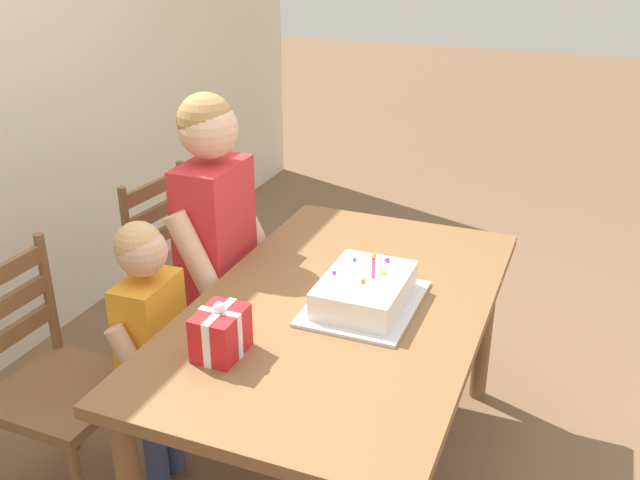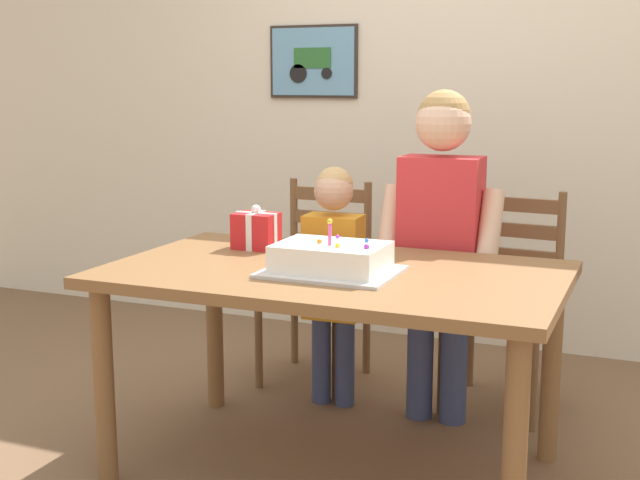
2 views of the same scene
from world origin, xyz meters
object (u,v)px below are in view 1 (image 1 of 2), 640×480
(birthday_cake, at_px, (365,292))
(child_younger, at_px, (151,333))
(child_older, at_px, (215,230))
(chair_left, at_px, (53,384))
(gift_box_red_large, at_px, (221,333))
(dining_table, at_px, (342,327))
(chair_right, at_px, (188,276))

(birthday_cake, height_order, child_younger, child_younger)
(child_older, bearing_deg, birthday_cake, -106.74)
(chair_left, bearing_deg, birthday_cake, -64.85)
(birthday_cake, relative_size, child_younger, 0.43)
(gift_box_red_large, bearing_deg, child_younger, 65.33)
(birthday_cake, bearing_deg, child_younger, 111.02)
(dining_table, bearing_deg, child_older, 69.94)
(gift_box_red_large, bearing_deg, child_older, 30.67)
(dining_table, height_order, child_younger, child_younger)
(chair_right, xyz_separation_m, child_younger, (-0.67, -0.28, 0.16))
(child_older, bearing_deg, chair_left, 156.39)
(dining_table, distance_m, chair_right, 1.00)
(chair_left, distance_m, child_older, 0.79)
(dining_table, distance_m, child_older, 0.66)
(birthday_cake, distance_m, chair_right, 1.09)
(chair_left, relative_size, child_older, 0.68)
(chair_left, height_order, child_younger, child_younger)
(gift_box_red_large, distance_m, child_younger, 0.45)
(dining_table, distance_m, chair_left, 0.99)
(birthday_cake, xyz_separation_m, gift_box_red_large, (-0.43, 0.29, 0.02))
(dining_table, bearing_deg, child_younger, 111.91)
(birthday_cake, height_order, gift_box_red_large, birthday_cake)
(chair_left, height_order, chair_right, same)
(child_younger, bearing_deg, birthday_cake, -68.98)
(birthday_cake, xyz_separation_m, chair_left, (-0.45, 0.95, -0.32))
(dining_table, xyz_separation_m, chair_left, (-0.43, 0.88, -0.18))
(dining_table, xyz_separation_m, chair_right, (0.43, 0.88, -0.18))
(chair_right, xyz_separation_m, child_older, (-0.22, -0.28, 0.35))
(chair_right, distance_m, child_younger, 0.75)
(dining_table, distance_m, gift_box_red_large, 0.50)
(dining_table, height_order, birthday_cake, birthday_cake)
(chair_left, xyz_separation_m, child_younger, (0.19, -0.28, 0.16))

